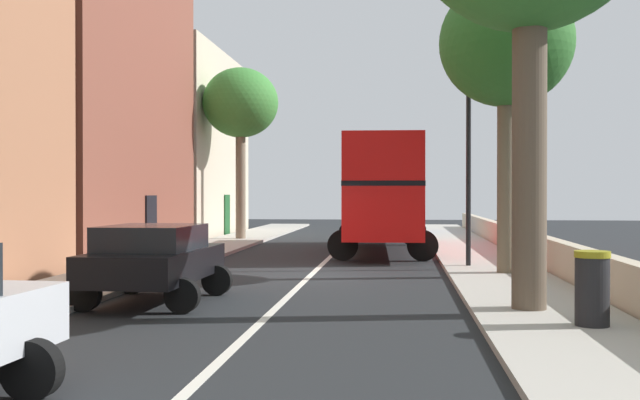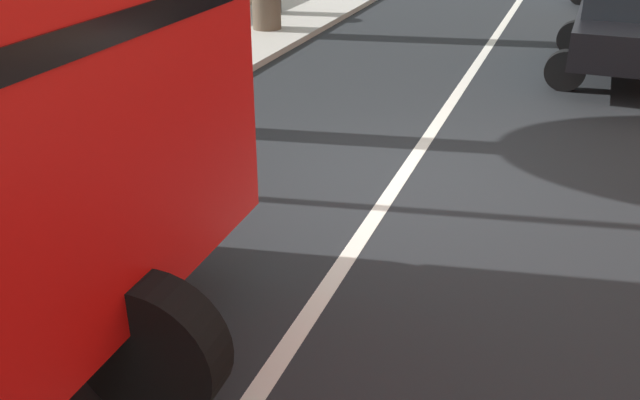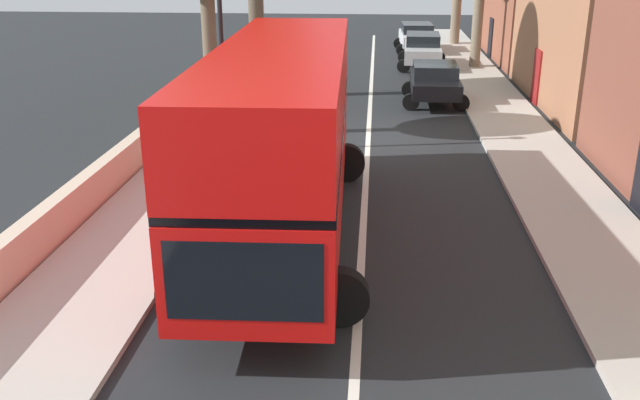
{
  "view_description": "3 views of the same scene",
  "coord_description": "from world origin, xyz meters",
  "px_view_note": "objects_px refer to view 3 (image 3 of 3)",
  "views": [
    {
      "loc": [
        2.29,
        -20.08,
        2.18
      ],
      "look_at": [
        -0.03,
        2.42,
        1.97
      ],
      "focal_mm": 42.27,
      "sensor_mm": 36.0,
      "label": 1
    },
    {
      "loc": [
        -1.68,
        7.03,
        3.22
      ],
      "look_at": [
        -0.13,
        2.94,
        1.1
      ],
      "focal_mm": 38.42,
      "sensor_mm": 36.0,
      "label": 2
    },
    {
      "loc": [
        -0.18,
        21.85,
        5.99
      ],
      "look_at": [
        0.83,
        9.18,
        1.28
      ],
      "focal_mm": 39.11,
      "sensor_mm": 36.0,
      "label": 3
    }
  ],
  "objects_px": {
    "parked_car_silver_left_2": "(422,49)",
    "litter_bin_right": "(249,72)",
    "parked_car_white_left_1": "(417,36)",
    "lamppost_right": "(220,23)",
    "parked_car_black_left_0": "(435,81)",
    "double_decker_bus": "(283,130)"
  },
  "relations": [
    {
      "from": "parked_car_white_left_1",
      "to": "parked_car_silver_left_2",
      "type": "distance_m",
      "value": 5.45
    },
    {
      "from": "parked_car_white_left_1",
      "to": "lamppost_right",
      "type": "height_order",
      "value": "lamppost_right"
    },
    {
      "from": "parked_car_white_left_1",
      "to": "parked_car_black_left_0",
      "type": "bearing_deg",
      "value": 90.01
    },
    {
      "from": "double_decker_bus",
      "to": "parked_car_white_left_1",
      "type": "height_order",
      "value": "double_decker_bus"
    },
    {
      "from": "parked_car_black_left_0",
      "to": "lamppost_right",
      "type": "distance_m",
      "value": 10.37
    },
    {
      "from": "parked_car_black_left_0",
      "to": "parked_car_white_left_1",
      "type": "bearing_deg",
      "value": -89.99
    },
    {
      "from": "parked_car_silver_left_2",
      "to": "litter_bin_right",
      "type": "relative_size",
      "value": 3.99
    },
    {
      "from": "litter_bin_right",
      "to": "double_decker_bus",
      "type": "bearing_deg",
      "value": 102.68
    },
    {
      "from": "litter_bin_right",
      "to": "parked_car_black_left_0",
      "type": "bearing_deg",
      "value": 162.71
    },
    {
      "from": "double_decker_bus",
      "to": "litter_bin_right",
      "type": "height_order",
      "value": "double_decker_bus"
    },
    {
      "from": "parked_car_silver_left_2",
      "to": "litter_bin_right",
      "type": "height_order",
      "value": "parked_car_silver_left_2"
    },
    {
      "from": "double_decker_bus",
      "to": "parked_car_silver_left_2",
      "type": "xyz_separation_m",
      "value": [
        -4.2,
        -21.93,
        -1.4
      ]
    },
    {
      "from": "double_decker_bus",
      "to": "parked_car_white_left_1",
      "type": "xyz_separation_m",
      "value": [
        -4.2,
        -27.38,
        -1.43
      ]
    },
    {
      "from": "double_decker_bus",
      "to": "litter_bin_right",
      "type": "bearing_deg",
      "value": -77.32
    },
    {
      "from": "parked_car_black_left_0",
      "to": "parked_car_white_left_1",
      "type": "relative_size",
      "value": 0.89
    },
    {
      "from": "parked_car_black_left_0",
      "to": "parked_car_white_left_1",
      "type": "height_order",
      "value": "parked_car_white_left_1"
    },
    {
      "from": "parked_car_white_left_1",
      "to": "parked_car_silver_left_2",
      "type": "xyz_separation_m",
      "value": [
        -0.0,
        5.45,
        0.03
      ]
    },
    {
      "from": "lamppost_right",
      "to": "litter_bin_right",
      "type": "distance_m",
      "value": 10.23
    },
    {
      "from": "parked_car_white_left_1",
      "to": "lamppost_right",
      "type": "distance_m",
      "value": 22.33
    },
    {
      "from": "parked_car_black_left_0",
      "to": "litter_bin_right",
      "type": "height_order",
      "value": "parked_car_black_left_0"
    },
    {
      "from": "parked_car_white_left_1",
      "to": "lamppost_right",
      "type": "bearing_deg",
      "value": 72.12
    },
    {
      "from": "double_decker_bus",
      "to": "parked_car_silver_left_2",
      "type": "bearing_deg",
      "value": -100.85
    }
  ]
}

